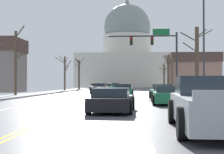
# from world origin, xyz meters

# --- Properties ---
(ground) EXTENTS (20.00, 180.00, 0.20)m
(ground) POSITION_xyz_m (0.00, -0.00, 0.02)
(ground) COLOR #4A4A50
(signal_gantry) EXTENTS (7.91, 0.41, 7.27)m
(signal_gantry) POSITION_xyz_m (5.45, 13.01, 5.30)
(signal_gantry) COLOR #28282D
(signal_gantry) RESTS_ON ground
(street_lamp_right) EXTENTS (2.28, 0.24, 8.14)m
(street_lamp_right) POSITION_xyz_m (7.91, 0.54, 4.94)
(street_lamp_right) COLOR #333338
(street_lamp_right) RESTS_ON ground
(capitol_building) EXTENTS (30.65, 19.72, 28.68)m
(capitol_building) POSITION_xyz_m (0.00, 82.87, 10.28)
(capitol_building) COLOR beige
(capitol_building) RESTS_ON ground
(sedan_near_00) EXTENTS (2.04, 4.66, 1.24)m
(sedan_near_00) POSITION_xyz_m (1.78, 9.51, 0.59)
(sedan_near_00) COLOR #1E7247
(sedan_near_00) RESTS_ON ground
(sedan_near_01) EXTENTS (2.00, 4.35, 1.23)m
(sedan_near_01) POSITION_xyz_m (5.23, 3.08, 0.57)
(sedan_near_01) COLOR #1E7247
(sedan_near_01) RESTS_ON ground
(sedan_near_02) EXTENTS (2.01, 4.36, 1.16)m
(sedan_near_02) POSITION_xyz_m (5.10, -3.93, 0.55)
(sedan_near_02) COLOR #1E7247
(sedan_near_02) RESTS_ON ground
(sedan_near_03) EXTENTS (2.08, 4.56, 1.12)m
(sedan_near_03) POSITION_xyz_m (2.03, -9.72, 0.53)
(sedan_near_03) COLOR black
(sedan_near_03) RESTS_ON ground
(pickup_truck_near_04) EXTENTS (2.39, 5.80, 1.56)m
(pickup_truck_near_04) POSITION_xyz_m (5.33, -15.58, 0.71)
(pickup_truck_near_04) COLOR #ADB2B7
(pickup_truck_near_04) RESTS_ON ground
(sedan_oncoming_00) EXTENTS (2.03, 4.28, 1.29)m
(sedan_oncoming_00) POSITION_xyz_m (-1.59, 17.56, 0.61)
(sedan_oncoming_00) COLOR black
(sedan_oncoming_00) RESTS_ON ground
(sedan_oncoming_01) EXTENTS (2.12, 4.44, 1.17)m
(sedan_oncoming_01) POSITION_xyz_m (-1.83, 31.02, 0.55)
(sedan_oncoming_01) COLOR #1E7247
(sedan_oncoming_01) RESTS_ON ground
(sedan_oncoming_02) EXTENTS (2.06, 4.38, 1.18)m
(sedan_oncoming_02) POSITION_xyz_m (-5.13, 41.16, 0.57)
(sedan_oncoming_02) COLOR silver
(sedan_oncoming_02) RESTS_ON ground
(sedan_oncoming_03) EXTENTS (2.10, 4.46, 1.27)m
(sedan_oncoming_03) POSITION_xyz_m (-1.83, 53.88, 0.58)
(sedan_oncoming_03) COLOR #1E7247
(sedan_oncoming_03) RESTS_ON ground
(flank_building_01) EXTENTS (10.20, 9.61, 7.48)m
(flank_building_01) POSITION_xyz_m (15.10, 48.14, 3.80)
(flank_building_01) COLOR #8C6656
(flank_building_01) RESTS_ON ground
(bare_tree_00) EXTENTS (1.94, 1.43, 5.29)m
(bare_tree_00) POSITION_xyz_m (8.27, 24.63, 2.76)
(bare_tree_00) COLOR brown
(bare_tree_00) RESTS_ON ground
(bare_tree_01) EXTENTS (1.98, 2.07, 6.19)m
(bare_tree_01) POSITION_xyz_m (-8.03, 39.85, 3.15)
(bare_tree_01) COLOR #423328
(bare_tree_01) RESTS_ON ground
(bare_tree_02) EXTENTS (1.99, 1.85, 4.94)m
(bare_tree_02) POSITION_xyz_m (8.11, 37.50, 2.62)
(bare_tree_02) COLOR brown
(bare_tree_02) RESTS_ON ground
(bare_tree_03) EXTENTS (2.94, 1.66, 6.93)m
(bare_tree_03) POSITION_xyz_m (-8.78, 7.48, 3.65)
(bare_tree_03) COLOR #4C3D2D
(bare_tree_03) RESTS_ON ground
(bare_tree_04) EXTENTS (2.07, 2.98, 6.15)m
(bare_tree_04) POSITION_xyz_m (8.29, 31.37, 3.29)
(bare_tree_04) COLOR #4C3D2D
(bare_tree_04) RESTS_ON ground
(bare_tree_05) EXTENTS (2.63, 1.41, 5.71)m
(bare_tree_05) POSITION_xyz_m (-8.44, 28.78, 3.10)
(bare_tree_05) COLOR brown
(bare_tree_05) RESTS_ON ground
(bare_tree_06) EXTENTS (2.87, 1.37, 6.18)m
(bare_tree_06) POSITION_xyz_m (8.49, 5.27, 3.37)
(bare_tree_06) COLOR #4C3D2D
(bare_tree_06) RESTS_ON ground
(pedestrian_00) EXTENTS (0.35, 0.34, 1.56)m
(pedestrian_00) POSITION_xyz_m (7.76, 0.45, 1.00)
(pedestrian_00) COLOR black
(pedestrian_00) RESTS_ON ground
(pedestrian_01) EXTENTS (0.35, 0.34, 1.66)m
(pedestrian_01) POSITION_xyz_m (9.10, 8.39, 1.06)
(pedestrian_01) COLOR black
(pedestrian_01) RESTS_ON ground
(bicycle_parked) EXTENTS (0.12, 1.77, 0.85)m
(bicycle_parked) POSITION_xyz_m (7.72, -0.90, 0.49)
(bicycle_parked) COLOR black
(bicycle_parked) RESTS_ON ground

